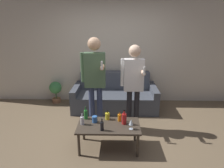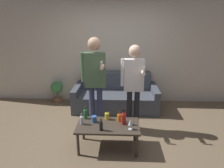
# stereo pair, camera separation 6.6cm
# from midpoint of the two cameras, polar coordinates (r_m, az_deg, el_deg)

# --- Properties ---
(ground_plane) EXTENTS (16.00, 16.00, 0.00)m
(ground_plane) POSITION_cam_midpoint_polar(r_m,az_deg,el_deg) (3.68, -0.90, -16.29)
(ground_plane) COLOR #756047
(wall_back) EXTENTS (8.00, 0.06, 2.70)m
(wall_back) POSITION_cam_midpoint_polar(r_m,az_deg,el_deg) (5.08, -0.08, 9.78)
(wall_back) COLOR beige
(wall_back) RESTS_ON ground_plane
(couch) EXTENTS (1.98, 0.92, 0.84)m
(couch) POSITION_cam_midpoint_polar(r_m,az_deg,el_deg) (4.88, 0.40, -3.39)
(couch) COLOR #474C56
(couch) RESTS_ON ground_plane
(coffee_table) EXTENTS (1.02, 0.56, 0.43)m
(coffee_table) POSITION_cam_midpoint_polar(r_m,az_deg,el_deg) (3.35, -1.53, -12.29)
(coffee_table) COLOR #3D3328
(coffee_table) RESTS_ON ground_plane
(bottle_orange) EXTENTS (0.08, 0.08, 0.24)m
(bottle_orange) POSITION_cam_midpoint_polar(r_m,az_deg,el_deg) (3.32, 2.91, -9.84)
(bottle_orange) COLOR #B21E1E
(bottle_orange) RESTS_ON coffee_table
(bottle_green) EXTENTS (0.06, 0.06, 0.19)m
(bottle_green) POSITION_cam_midpoint_polar(r_m,az_deg,el_deg) (3.35, -9.08, -10.20)
(bottle_green) COLOR silver
(bottle_green) RESTS_ON coffee_table
(bottle_dark) EXTENTS (0.06, 0.06, 0.22)m
(bottle_dark) POSITION_cam_midpoint_polar(r_m,az_deg,el_deg) (3.51, -8.05, -8.53)
(bottle_dark) COLOR #23752D
(bottle_dark) RESTS_ON coffee_table
(bottle_yellow) EXTENTS (0.06, 0.06, 0.17)m
(bottle_yellow) POSITION_cam_midpoint_polar(r_m,az_deg,el_deg) (3.41, 1.61, -9.52)
(bottle_yellow) COLOR orange
(bottle_yellow) RESTS_ON coffee_table
(bottle_red) EXTENTS (0.08, 0.08, 0.16)m
(bottle_red) POSITION_cam_midpoint_polar(r_m,az_deg,el_deg) (3.47, -1.86, -9.10)
(bottle_red) COLOR yellow
(bottle_red) RESTS_ON coffee_table
(bottle_clear) EXTENTS (0.06, 0.06, 0.20)m
(bottle_clear) POSITION_cam_midpoint_polar(r_m,az_deg,el_deg) (3.15, -3.50, -11.84)
(bottle_clear) COLOR black
(bottle_clear) RESTS_ON coffee_table
(wine_glass_near) EXTENTS (0.07, 0.07, 0.17)m
(wine_glass_near) POSITION_cam_midpoint_polar(r_m,az_deg,el_deg) (3.17, 4.89, -10.89)
(wine_glass_near) COLOR silver
(wine_glass_near) RESTS_ON coffee_table
(cup_on_table) EXTENTS (0.09, 0.09, 0.11)m
(cup_on_table) POSITION_cam_midpoint_polar(r_m,az_deg,el_deg) (3.40, -5.54, -9.99)
(cup_on_table) COLOR #3366B2
(cup_on_table) RESTS_ON coffee_table
(person_standing_left) EXTENTS (0.45, 0.44, 1.78)m
(person_standing_left) POSITION_cam_midpoint_polar(r_m,az_deg,el_deg) (3.72, -5.48, 2.39)
(person_standing_left) COLOR navy
(person_standing_left) RESTS_ON ground_plane
(person_standing_right) EXTENTS (0.43, 0.41, 1.65)m
(person_standing_right) POSITION_cam_midpoint_polar(r_m,az_deg,el_deg) (3.71, 5.66, 1.06)
(person_standing_right) COLOR #232328
(person_standing_right) RESTS_ON ground_plane
(potted_plant) EXTENTS (0.31, 0.31, 0.56)m
(potted_plant) POSITION_cam_midpoint_polar(r_m,az_deg,el_deg) (5.35, -16.16, -1.50)
(potted_plant) COLOR #936042
(potted_plant) RESTS_ON ground_plane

